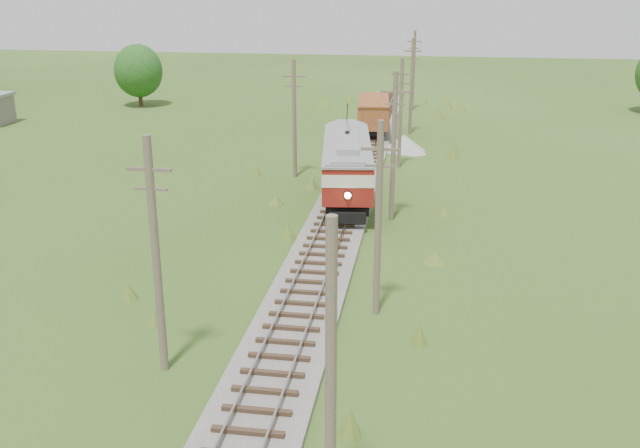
# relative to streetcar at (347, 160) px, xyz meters

# --- Properties ---
(railbed_main) EXTENTS (3.60, 96.00, 0.57)m
(railbed_main) POSITION_rel_streetcar_xyz_m (-0.00, -0.71, -2.56)
(railbed_main) COLOR #605B54
(railbed_main) RESTS_ON ground
(streetcar) EXTENTS (4.66, 13.24, 6.00)m
(streetcar) POSITION_rel_streetcar_xyz_m (0.00, 0.00, 0.00)
(streetcar) COLOR black
(streetcar) RESTS_ON ground
(gondola) EXTENTS (3.45, 8.75, 2.84)m
(gondola) POSITION_rel_streetcar_xyz_m (-0.00, 21.12, -0.66)
(gondola) COLOR black
(gondola) RESTS_ON ground
(gravel_pile) EXTENTS (3.76, 3.99, 1.37)m
(gravel_pile) POSITION_rel_streetcar_xyz_m (3.30, 15.06, -2.12)
(gravel_pile) COLOR gray
(gravel_pile) RESTS_ON ground
(utility_pole_r_1) EXTENTS (0.30, 0.30, 8.80)m
(utility_pole_r_1) POSITION_rel_streetcar_xyz_m (3.10, -29.71, 1.64)
(utility_pole_r_1) COLOR brown
(utility_pole_r_1) RESTS_ON ground
(utility_pole_r_2) EXTENTS (1.60, 0.30, 8.60)m
(utility_pole_r_2) POSITION_rel_streetcar_xyz_m (3.30, -16.71, 1.67)
(utility_pole_r_2) COLOR brown
(utility_pole_r_2) RESTS_ON ground
(utility_pole_r_3) EXTENTS (1.60, 0.30, 9.00)m
(utility_pole_r_3) POSITION_rel_streetcar_xyz_m (3.20, -3.71, 1.87)
(utility_pole_r_3) COLOR brown
(utility_pole_r_3) RESTS_ON ground
(utility_pole_r_4) EXTENTS (1.60, 0.30, 8.40)m
(utility_pole_r_4) POSITION_rel_streetcar_xyz_m (3.00, 9.29, 1.57)
(utility_pole_r_4) COLOR brown
(utility_pole_r_4) RESTS_ON ground
(utility_pole_r_5) EXTENTS (1.60, 0.30, 8.90)m
(utility_pole_r_5) POSITION_rel_streetcar_xyz_m (3.40, 22.29, 1.82)
(utility_pole_r_5) COLOR brown
(utility_pole_r_5) RESTS_ON ground
(utility_pole_r_6) EXTENTS (1.60, 0.30, 8.70)m
(utility_pole_r_6) POSITION_rel_streetcar_xyz_m (3.20, 35.29, 1.72)
(utility_pole_r_6) COLOR brown
(utility_pole_r_6) RESTS_ON ground
(utility_pole_l_a) EXTENTS (1.60, 0.30, 9.00)m
(utility_pole_l_a) POSITION_rel_streetcar_xyz_m (-4.20, -22.71, 1.87)
(utility_pole_l_a) COLOR brown
(utility_pole_l_a) RESTS_ON ground
(utility_pole_l_b) EXTENTS (1.60, 0.30, 8.60)m
(utility_pole_l_b) POSITION_rel_streetcar_xyz_m (-4.50, 5.29, 1.67)
(utility_pole_l_b) COLOR brown
(utility_pole_l_b) RESTS_ON ground
(tree_mid_a) EXTENTS (5.46, 5.46, 7.03)m
(tree_mid_a) POSITION_rel_streetcar_xyz_m (-28.00, 33.29, 1.27)
(tree_mid_a) COLOR #38281C
(tree_mid_a) RESTS_ON ground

